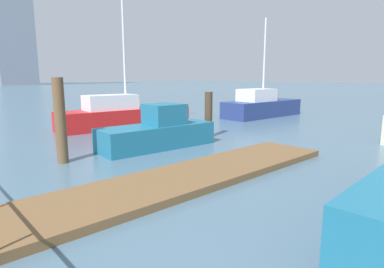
% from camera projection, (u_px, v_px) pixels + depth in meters
% --- Properties ---
extents(ground_plane, '(300.00, 300.00, 0.00)m').
position_uv_depth(ground_plane, '(8.00, 135.00, 14.37)').
color(ground_plane, slate).
extents(floating_dock, '(10.22, 2.00, 0.18)m').
position_uv_depth(floating_dock, '(182.00, 179.00, 7.90)').
color(floating_dock, brown).
rests_on(floating_dock, ground_plane).
extents(dock_piling_1, '(0.33, 0.33, 2.58)m').
position_uv_depth(dock_piling_1, '(60.00, 121.00, 9.51)').
color(dock_piling_1, brown).
rests_on(dock_piling_1, ground_plane).
extents(dock_piling_5, '(0.33, 0.33, 1.97)m').
position_uv_depth(dock_piling_5, '(209.00, 115.00, 13.68)').
color(dock_piling_5, '#473826').
rests_on(dock_piling_5, ground_plane).
extents(moored_boat_2, '(6.19, 2.05, 6.27)m').
position_uv_depth(moored_boat_2, '(261.00, 106.00, 20.92)').
color(moored_boat_2, navy).
rests_on(moored_boat_2, ground_plane).
extents(moored_boat_3, '(4.46, 1.69, 1.60)m').
position_uv_depth(moored_boat_3, '(158.00, 132.00, 11.80)').
color(moored_boat_3, '#1E6B8C').
rests_on(moored_boat_3, ground_plane).
extents(moored_boat_4, '(7.12, 2.12, 8.09)m').
position_uv_depth(moored_boat_4, '(124.00, 114.00, 16.53)').
color(moored_boat_4, red).
rests_on(moored_boat_4, ground_plane).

